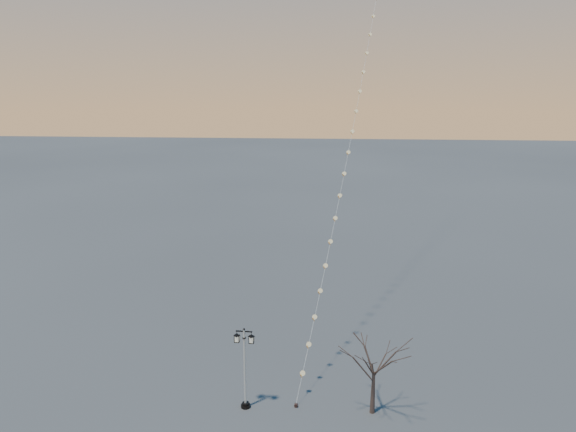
# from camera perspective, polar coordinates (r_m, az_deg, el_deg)

# --- Properties ---
(ground) EXTENTS (300.00, 300.00, 0.00)m
(ground) POSITION_cam_1_polar(r_m,az_deg,el_deg) (31.06, -2.65, -21.33)
(ground) COLOR #464747
(ground) RESTS_ON ground
(street_lamp) EXTENTS (1.24, 0.54, 4.89)m
(street_lamp) POSITION_cam_1_polar(r_m,az_deg,el_deg) (31.01, -4.64, -15.48)
(street_lamp) COLOR black
(street_lamp) RESTS_ON ground
(bare_tree) EXTENTS (2.76, 2.76, 4.57)m
(bare_tree) POSITION_cam_1_polar(r_m,az_deg,el_deg) (30.61, 9.19, -15.05)
(bare_tree) COLOR #3D2C24
(bare_tree) RESTS_ON ground
(kite_train) EXTENTS (9.33, 38.03, 43.84)m
(kite_train) POSITION_cam_1_polar(r_m,az_deg,el_deg) (45.79, 8.33, 18.77)
(kite_train) COLOR black
(kite_train) RESTS_ON ground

